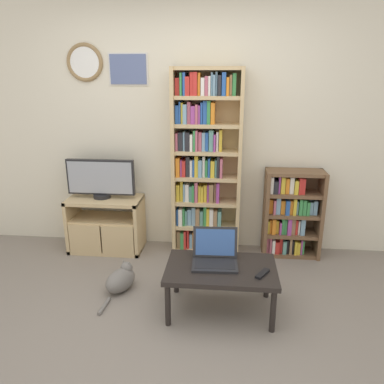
{
  "coord_description": "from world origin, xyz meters",
  "views": [
    {
      "loc": [
        0.43,
        -2.13,
        1.84
      ],
      "look_at": [
        0.13,
        0.95,
        0.86
      ],
      "focal_mm": 35.0,
      "sensor_mm": 36.0,
      "label": 1
    }
  ],
  "objects": [
    {
      "name": "coffee_table",
      "position": [
        0.4,
        0.49,
        0.35
      ],
      "size": [
        0.86,
        0.54,
        0.39
      ],
      "color": "black",
      "rests_on": "ground_plane"
    },
    {
      "name": "laptop",
      "position": [
        0.35,
        0.56,
        0.46
      ],
      "size": [
        0.37,
        0.3,
        0.27
      ],
      "rotation": [
        0.0,
        0.0,
        0.04
      ],
      "color": "#232326",
      "rests_on": "coffee_table"
    },
    {
      "name": "television",
      "position": [
        -0.88,
        1.51,
        0.79
      ],
      "size": [
        0.71,
        0.18,
        0.41
      ],
      "color": "black",
      "rests_on": "tv_stand"
    },
    {
      "name": "cat",
      "position": [
        -0.47,
        0.7,
        0.1
      ],
      "size": [
        0.31,
        0.56,
        0.25
      ],
      "rotation": [
        0.0,
        0.0,
        -0.45
      ],
      "color": "slate",
      "rests_on": "ground_plane"
    },
    {
      "name": "tv_stand",
      "position": [
        -0.85,
        1.48,
        0.29
      ],
      "size": [
        0.77,
        0.41,
        0.58
      ],
      "color": "tan",
      "rests_on": "ground_plane"
    },
    {
      "name": "bookshelf_short",
      "position": [
        1.09,
        1.58,
        0.45
      ],
      "size": [
        0.58,
        0.29,
        0.91
      ],
      "color": "brown",
      "rests_on": "ground_plane"
    },
    {
      "name": "wall_back",
      "position": [
        -0.01,
        1.75,
        1.31
      ],
      "size": [
        6.19,
        0.09,
        2.6
      ],
      "color": "beige",
      "rests_on": "ground_plane"
    },
    {
      "name": "remote_near_laptop",
      "position": [
        0.72,
        0.4,
        0.4
      ],
      "size": [
        0.12,
        0.16,
        0.02
      ],
      "rotation": [
        0.0,
        0.0,
        2.58
      ],
      "color": "black",
      "rests_on": "coffee_table"
    },
    {
      "name": "bookshelf_tall",
      "position": [
        0.19,
        1.59,
        0.95
      ],
      "size": [
        0.7,
        0.27,
        1.9
      ],
      "color": "tan",
      "rests_on": "ground_plane"
    },
    {
      "name": "ground_plane",
      "position": [
        0.0,
        0.0,
        0.0
      ],
      "size": [
        18.0,
        18.0,
        0.0
      ],
      "primitive_type": "plane",
      "color": "gray"
    }
  ]
}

